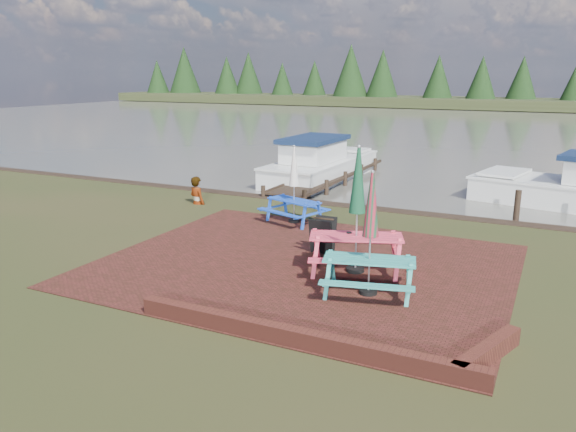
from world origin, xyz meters
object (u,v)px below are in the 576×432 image
(jetty, at_px, (329,176))
(person, at_px, (196,177))
(boat_jetty, at_px, (320,165))
(picnic_table_red, at_px, (356,230))
(picnic_table_blue, at_px, (294,196))
(picnic_table_teal, at_px, (370,253))
(chalkboard, at_px, (323,235))

(jetty, relative_size, person, 5.01)
(jetty, height_order, boat_jetty, boat_jetty)
(picnic_table_red, relative_size, picnic_table_blue, 1.23)
(picnic_table_teal, distance_m, jetty, 12.51)
(picnic_table_teal, bearing_deg, jetty, 101.48)
(picnic_table_red, relative_size, boat_jetty, 0.38)
(jetty, height_order, person, person)
(picnic_table_teal, height_order, picnic_table_red, picnic_table_red)
(chalkboard, distance_m, boat_jetty, 10.74)
(chalkboard, height_order, boat_jetty, boat_jetty)
(picnic_table_teal, height_order, boat_jetty, picnic_table_teal)
(jetty, bearing_deg, picnic_table_blue, -76.43)
(picnic_table_blue, relative_size, chalkboard, 2.53)
(picnic_table_red, bearing_deg, picnic_table_blue, 112.96)
(chalkboard, relative_size, jetty, 0.10)
(picnic_table_red, height_order, boat_jetty, picnic_table_red)
(person, bearing_deg, picnic_table_blue, -171.57)
(chalkboard, relative_size, boat_jetty, 0.12)
(boat_jetty, distance_m, person, 6.98)
(picnic_table_blue, height_order, chalkboard, picnic_table_blue)
(picnic_table_red, bearing_deg, jetty, 94.52)
(picnic_table_blue, bearing_deg, boat_jetty, 125.74)
(picnic_table_red, distance_m, picnic_table_blue, 4.41)
(picnic_table_red, bearing_deg, picnic_table_teal, -79.43)
(picnic_table_red, height_order, jetty, picnic_table_red)
(picnic_table_blue, height_order, jetty, picnic_table_blue)
(picnic_table_blue, distance_m, boat_jetty, 7.93)
(person, bearing_deg, picnic_table_teal, 165.98)
(chalkboard, height_order, person, person)
(picnic_table_red, relative_size, jetty, 0.30)
(chalkboard, bearing_deg, jetty, 110.09)
(boat_jetty, bearing_deg, chalkboard, -64.67)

